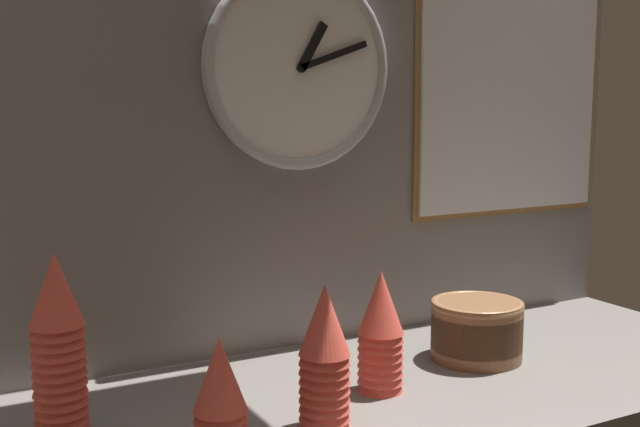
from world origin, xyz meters
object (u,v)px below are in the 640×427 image
at_px(cup_stack_left, 58,348).
at_px(wall_clock, 299,68).
at_px(cup_stack_center_left, 220,394).
at_px(menu_board, 511,81).
at_px(cup_stack_center_right, 381,331).
at_px(cup_stack_center, 325,357).
at_px(bowl_stack_right, 477,328).

height_order(cup_stack_left, wall_clock, wall_clock).
relative_size(cup_stack_center_left, menu_board, 0.28).
bearing_deg(menu_board, cup_stack_center_left, -156.35).
xyz_separation_m(wall_clock, menu_board, (0.50, 0.01, -0.02)).
xyz_separation_m(cup_stack_left, cup_stack_center_right, (0.48, -0.05, -0.03)).
height_order(wall_clock, menu_board, menu_board).
bearing_deg(cup_stack_center_left, cup_stack_center_right, 15.01).
height_order(cup_stack_center_left, menu_board, menu_board).
height_order(cup_stack_center, menu_board, menu_board).
bearing_deg(cup_stack_center_right, bowl_stack_right, 12.03).
bearing_deg(cup_stack_center_left, menu_board, 23.65).
height_order(cup_stack_left, menu_board, menu_board).
height_order(cup_stack_center_right, menu_board, menu_board).
distance_m(bowl_stack_right, wall_clock, 0.56).
bearing_deg(wall_clock, menu_board, 1.01).
xyz_separation_m(cup_stack_left, cup_stack_center_left, (0.18, -0.13, -0.05)).
bearing_deg(menu_board, wall_clock, -178.99).
height_order(cup_stack_center_left, cup_stack_center, cup_stack_center).
relative_size(cup_stack_center_left, bowl_stack_right, 0.94).
xyz_separation_m(cup_stack_left, wall_clock, (0.47, 0.21, 0.38)).
bearing_deg(wall_clock, cup_stack_center_right, -87.47).
relative_size(bowl_stack_right, wall_clock, 0.45).
bearing_deg(wall_clock, bowl_stack_right, -39.86).
distance_m(cup_stack_left, cup_stack_center, 0.36).
xyz_separation_m(cup_stack_center_left, bowl_stack_right, (0.54, 0.13, -0.02)).
distance_m(cup_stack_left, bowl_stack_right, 0.72).
height_order(cup_stack_center, cup_stack_center_right, cup_stack_center).
bearing_deg(cup_stack_center, cup_stack_center_right, 30.08).
relative_size(cup_stack_left, menu_board, 0.47).
bearing_deg(cup_stack_center_left, cup_stack_center, -1.77).
bearing_deg(cup_stack_center_right, cup_stack_center, -149.92).
relative_size(cup_stack_left, cup_stack_center, 1.26).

